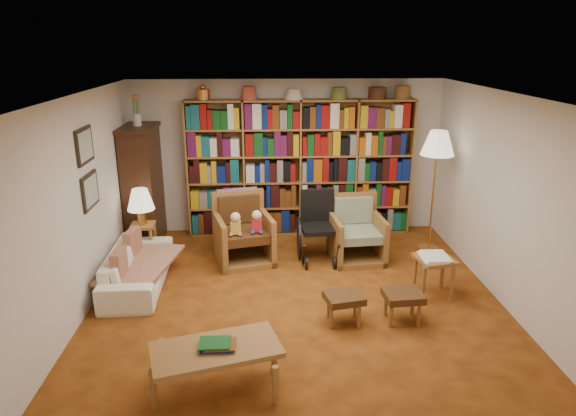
{
  "coord_description": "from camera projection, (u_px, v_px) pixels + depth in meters",
  "views": [
    {
      "loc": [
        -0.39,
        -5.74,
        3.07
      ],
      "look_at": [
        -0.08,
        0.6,
        0.99
      ],
      "focal_mm": 32.0,
      "sensor_mm": 36.0,
      "label": 1
    }
  ],
  "objects": [
    {
      "name": "sofa_throw",
      "position": [
        141.0,
        264.0,
        6.69
      ],
      "size": [
        0.96,
        1.46,
        0.04
      ],
      "primitive_type": "cube",
      "rotation": [
        0.0,
        0.0,
        -0.19
      ],
      "color": "beige",
      "rests_on": "sofa"
    },
    {
      "name": "bookshelf",
      "position": [
        300.0,
        164.0,
        8.27
      ],
      "size": [
        3.6,
        0.3,
        2.42
      ],
      "color": "olive",
      "rests_on": "floor"
    },
    {
      "name": "table_lamp",
      "position": [
        140.0,
        201.0,
        7.31
      ],
      "size": [
        0.39,
        0.39,
        0.53
      ],
      "color": "#C6883F",
      "rests_on": "side_table_lamp"
    },
    {
      "name": "ceiling",
      "position": [
        298.0,
        95.0,
        5.64
      ],
      "size": [
        5.0,
        5.0,
        0.0
      ],
      "primitive_type": "plane",
      "rotation": [
        3.14,
        0.0,
        0.0
      ],
      "color": "white",
      "rests_on": "wall_back"
    },
    {
      "name": "curio_cabinet",
      "position": [
        143.0,
        184.0,
        7.92
      ],
      "size": [
        0.5,
        0.95,
        2.4
      ],
      "color": "#3B1F10",
      "rests_on": "floor"
    },
    {
      "name": "footstool_a",
      "position": [
        344.0,
        300.0,
        5.78
      ],
      "size": [
        0.48,
        0.43,
        0.35
      ],
      "color": "#482B13",
      "rests_on": "floor"
    },
    {
      "name": "armchair_leather",
      "position": [
        244.0,
        233.0,
        7.48
      ],
      "size": [
        0.97,
        0.99,
        0.99
      ],
      "color": "olive",
      "rests_on": "floor"
    },
    {
      "name": "sofa",
      "position": [
        138.0,
        267.0,
        6.7
      ],
      "size": [
        1.72,
        0.7,
        0.5
      ],
      "primitive_type": "imported",
      "rotation": [
        0.0,
        0.0,
        1.59
      ],
      "color": "white",
      "rests_on": "floor"
    },
    {
      "name": "side_table_lamp",
      "position": [
        144.0,
        235.0,
        7.47
      ],
      "size": [
        0.36,
        0.36,
        0.54
      ],
      "color": "olive",
      "rests_on": "floor"
    },
    {
      "name": "wheelchair",
      "position": [
        318.0,
        228.0,
        7.49
      ],
      "size": [
        0.58,
        0.81,
        1.01
      ],
      "color": "black",
      "rests_on": "floor"
    },
    {
      "name": "coffee_table",
      "position": [
        216.0,
        352.0,
        4.64
      ],
      "size": [
        1.27,
        0.87,
        0.49
      ],
      "color": "olive",
      "rests_on": "floor"
    },
    {
      "name": "side_table_papers",
      "position": [
        434.0,
        264.0,
        6.37
      ],
      "size": [
        0.51,
        0.51,
        0.54
      ],
      "color": "olive",
      "rests_on": "floor"
    },
    {
      "name": "wall_left",
      "position": [
        81.0,
        206.0,
        5.91
      ],
      "size": [
        0.0,
        5.0,
        5.0
      ],
      "primitive_type": "plane",
      "rotation": [
        1.57,
        0.0,
        1.57
      ],
      "color": "silver",
      "rests_on": "floor"
    },
    {
      "name": "framed_pictures",
      "position": [
        87.0,
        168.0,
        6.08
      ],
      "size": [
        0.03,
        0.52,
        0.97
      ],
      "color": "black",
      "rests_on": "wall_left"
    },
    {
      "name": "footstool_b",
      "position": [
        403.0,
        298.0,
        5.81
      ],
      "size": [
        0.45,
        0.39,
        0.36
      ],
      "color": "#482B13",
      "rests_on": "floor"
    },
    {
      "name": "wall_front",
      "position": [
        320.0,
        309.0,
        3.66
      ],
      "size": [
        5.0,
        0.0,
        5.0
      ],
      "primitive_type": "plane",
      "rotation": [
        -1.57,
        0.0,
        0.0
      ],
      "color": "silver",
      "rests_on": "floor"
    },
    {
      "name": "wall_right",
      "position": [
        505.0,
        200.0,
        6.14
      ],
      "size": [
        0.0,
        5.0,
        5.0
      ],
      "primitive_type": "plane",
      "rotation": [
        1.57,
        0.0,
        -1.57
      ],
      "color": "silver",
      "rests_on": "floor"
    },
    {
      "name": "cushion_left",
      "position": [
        133.0,
        243.0,
        6.96
      ],
      "size": [
        0.18,
        0.38,
        0.36
      ],
      "primitive_type": "cube",
      "rotation": [
        0.0,
        0.0,
        -0.17
      ],
      "color": "maroon",
      "rests_on": "sofa"
    },
    {
      "name": "wall_back",
      "position": [
        287.0,
        157.0,
        8.4
      ],
      "size": [
        5.0,
        0.0,
        5.0
      ],
      "primitive_type": "plane",
      "rotation": [
        1.57,
        0.0,
        0.0
      ],
      "color": "silver",
      "rests_on": "floor"
    },
    {
      "name": "cushion_right",
      "position": [
        119.0,
        265.0,
        6.3
      ],
      "size": [
        0.12,
        0.37,
        0.36
      ],
      "primitive_type": "cube",
      "rotation": [
        0.0,
        0.0,
        -0.01
      ],
      "color": "maroon",
      "rests_on": "sofa"
    },
    {
      "name": "armchair_sage",
      "position": [
        356.0,
        235.0,
        7.55
      ],
      "size": [
        0.8,
        0.83,
        0.92
      ],
      "color": "olive",
      "rests_on": "floor"
    },
    {
      "name": "floor",
      "position": [
        297.0,
        298.0,
        6.42
      ],
      "size": [
        5.0,
        5.0,
        0.0
      ],
      "primitive_type": "plane",
      "color": "#924C16",
      "rests_on": "ground"
    },
    {
      "name": "floor_lamp",
      "position": [
        437.0,
        148.0,
        7.42
      ],
      "size": [
        0.49,
        0.49,
        1.84
      ],
      "color": "#C6883F",
      "rests_on": "floor"
    }
  ]
}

